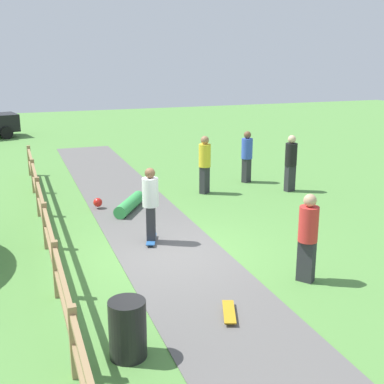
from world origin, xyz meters
The scene contains 11 objects.
ground_plane centered at (0.00, 0.00, 0.00)m, with size 60.00×60.00×0.00m, color #568E42.
asphalt_path centered at (0.00, 0.00, 0.01)m, with size 2.40×28.00×0.02m, color #605E5B.
wooden_fence centered at (-2.60, 0.00, 0.67)m, with size 0.12×18.12×1.10m.
trash_bin centered at (-1.80, -3.61, 0.45)m, with size 0.56×0.56×0.90m, color black.
skater_riding centered at (-0.24, 0.81, 1.03)m, with size 0.48×0.82×1.80m.
skater_fallen centered at (-0.22, 3.48, 0.20)m, with size 1.54×1.62×0.36m.
skateboard_loose centered at (0.09, -3.03, 0.09)m, with size 0.47×0.82×0.08m.
bystander_black centered at (5.25, 3.84, 1.02)m, with size 0.46×0.46×1.83m.
bystander_red centered at (2.08, -2.23, 0.99)m, with size 0.53×0.53×1.79m.
bystander_yellow centered at (2.54, 4.52, 1.03)m, with size 0.53×0.53×1.85m.
bystander_blue centered at (4.44, 5.39, 0.99)m, with size 0.53×0.53×1.78m.
Camera 1 is at (-3.16, -10.22, 4.38)m, focal length 47.74 mm.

